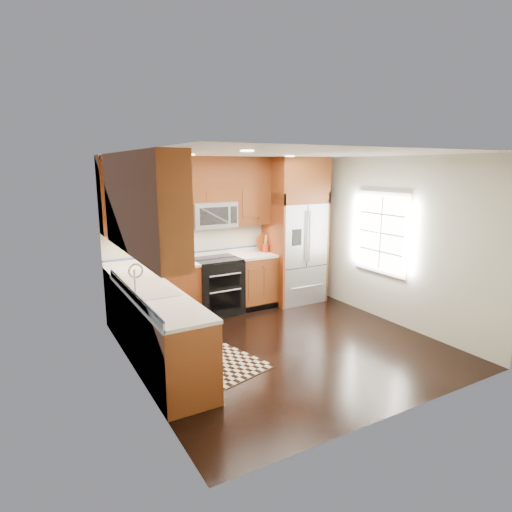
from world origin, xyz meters
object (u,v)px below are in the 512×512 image
range (217,286)px  refrigerator (295,231)px  utensil_crock (266,246)px  knife_block (167,256)px  rug (207,358)px

range → refrigerator: 1.76m
refrigerator → utensil_crock: size_ratio=8.47×
refrigerator → utensil_crock: (-0.55, 0.11, -0.26)m
range → knife_block: 0.99m
range → utensil_crock: utensil_crock is taller
range → knife_block: bearing=170.9°
range → rug: (-0.85, -1.55, -0.46)m
range → refrigerator: size_ratio=0.36×
rug → knife_block: (0.06, 1.68, 1.04)m
refrigerator → utensil_crock: bearing=168.3°
rug → knife_block: knife_block is taller
knife_block → range: bearing=-9.1°
rug → knife_block: bearing=73.0°
rug → knife_block: 1.98m
rug → utensil_crock: size_ratio=5.02×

